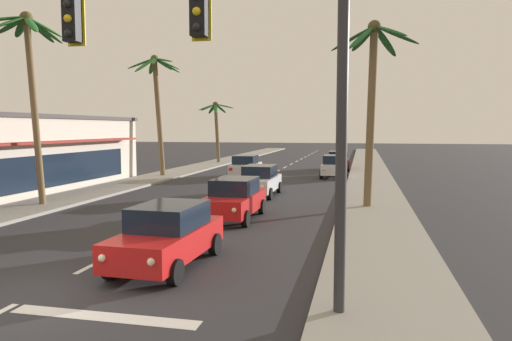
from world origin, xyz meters
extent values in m
plane|color=#2D2D33|center=(0.00, 0.00, 0.00)|extent=(220.00, 220.00, 0.00)
cube|color=gray|center=(7.80, 20.00, 0.07)|extent=(3.20, 110.00, 0.14)
cube|color=gray|center=(-7.80, 20.00, 0.07)|extent=(3.20, 110.00, 0.14)
cube|color=silver|center=(0.00, 2.76, 0.00)|extent=(0.16, 2.00, 0.01)
cube|color=silver|center=(0.00, 6.91, 0.00)|extent=(0.16, 2.00, 0.01)
cube|color=silver|center=(0.00, 11.06, 0.00)|extent=(0.16, 2.00, 0.01)
cube|color=silver|center=(0.00, 15.21, 0.00)|extent=(0.16, 2.00, 0.01)
cube|color=silver|center=(0.00, 19.37, 0.00)|extent=(0.16, 2.00, 0.01)
cube|color=silver|center=(0.00, 23.52, 0.00)|extent=(0.16, 2.00, 0.01)
cube|color=silver|center=(0.00, 27.67, 0.00)|extent=(0.16, 2.00, 0.01)
cube|color=silver|center=(0.00, 31.82, 0.00)|extent=(0.16, 2.00, 0.01)
cube|color=silver|center=(0.00, 35.97, 0.00)|extent=(0.16, 2.00, 0.01)
cube|color=silver|center=(0.00, 40.13, 0.00)|extent=(0.16, 2.00, 0.01)
cube|color=silver|center=(0.00, 44.28, 0.00)|extent=(0.16, 2.00, 0.01)
cube|color=silver|center=(0.00, 48.43, 0.00)|extent=(0.16, 2.00, 0.01)
cube|color=silver|center=(0.00, 52.58, 0.00)|extent=(0.16, 2.00, 0.01)
cube|color=silver|center=(0.00, 56.73, 0.00)|extent=(0.16, 2.00, 0.01)
cube|color=silver|center=(0.00, 60.88, 0.00)|extent=(0.16, 2.00, 0.01)
cube|color=silver|center=(0.00, 65.04, 0.00)|extent=(0.16, 2.00, 0.01)
cube|color=silver|center=(0.00, 69.19, 0.00)|extent=(0.16, 2.00, 0.01)
cube|color=silver|center=(2.20, -0.60, 0.00)|extent=(4.00, 0.44, 0.01)
cylinder|color=#2D2D33|center=(6.77, 0.36, 3.70)|extent=(0.22, 0.22, 7.39)
cube|color=black|center=(3.93, 0.34, 6.04)|extent=(0.32, 0.26, 0.92)
sphere|color=yellow|center=(3.93, 0.20, 6.04)|extent=(0.17, 0.17, 0.17)
sphere|color=black|center=(3.93, 0.20, 5.74)|extent=(0.17, 0.17, 0.17)
cube|color=yellow|center=(3.93, 0.51, 6.04)|extent=(0.42, 0.03, 1.04)
cube|color=black|center=(1.09, 0.34, 6.04)|extent=(0.32, 0.26, 0.92)
sphere|color=black|center=(1.09, 0.20, 6.34)|extent=(0.17, 0.17, 0.17)
sphere|color=yellow|center=(1.09, 0.20, 6.04)|extent=(0.17, 0.17, 0.17)
sphere|color=black|center=(1.09, 0.20, 5.74)|extent=(0.17, 0.17, 0.17)
cube|color=yellow|center=(1.09, 0.51, 6.04)|extent=(0.42, 0.03, 1.04)
cube|color=red|center=(2.04, 2.96, 0.68)|extent=(1.91, 4.36, 0.72)
cube|color=black|center=(2.05, 3.11, 1.36)|extent=(1.67, 2.25, 0.64)
cylinder|color=black|center=(2.86, 1.51, 0.32)|extent=(0.24, 0.65, 0.64)
cylinder|color=black|center=(1.13, 1.57, 0.32)|extent=(0.24, 0.65, 0.64)
cylinder|color=black|center=(2.95, 4.35, 0.32)|extent=(0.24, 0.65, 0.64)
cylinder|color=black|center=(1.23, 4.41, 0.32)|extent=(0.24, 0.65, 0.64)
sphere|color=#F9EFC6|center=(2.59, 0.77, 0.76)|extent=(0.18, 0.18, 0.18)
sphere|color=#F9EFC6|center=(1.35, 0.81, 0.76)|extent=(0.18, 0.18, 0.18)
cube|color=red|center=(2.78, 5.10, 0.78)|extent=(0.24, 0.07, 0.20)
cube|color=red|center=(1.46, 5.14, 0.78)|extent=(0.24, 0.07, 0.20)
cube|color=red|center=(2.05, 9.84, 0.68)|extent=(1.81, 4.32, 0.72)
cube|color=black|center=(2.05, 9.99, 1.36)|extent=(1.62, 2.22, 0.64)
cylinder|color=black|center=(2.89, 8.41, 0.32)|extent=(0.23, 0.64, 0.64)
cylinder|color=black|center=(1.17, 8.43, 0.32)|extent=(0.23, 0.64, 0.64)
cylinder|color=black|center=(2.92, 11.25, 0.32)|extent=(0.23, 0.64, 0.64)
cylinder|color=black|center=(1.20, 11.27, 0.32)|extent=(0.23, 0.64, 0.64)
sphere|color=#F9EFC6|center=(2.64, 7.67, 0.76)|extent=(0.18, 0.18, 0.18)
sphere|color=#F9EFC6|center=(1.40, 7.68, 0.76)|extent=(0.18, 0.18, 0.18)
cube|color=red|center=(2.73, 11.99, 0.78)|extent=(0.24, 0.06, 0.20)
cube|color=red|center=(1.41, 12.01, 0.78)|extent=(0.24, 0.06, 0.20)
cube|color=silver|center=(1.64, 16.72, 0.68)|extent=(1.77, 4.30, 0.72)
cube|color=black|center=(1.64, 16.87, 1.36)|extent=(1.60, 2.20, 0.64)
cylinder|color=black|center=(2.50, 15.30, 0.32)|extent=(0.22, 0.64, 0.64)
cylinder|color=black|center=(0.77, 15.30, 0.32)|extent=(0.22, 0.64, 0.64)
cylinder|color=black|center=(2.50, 18.14, 0.32)|extent=(0.22, 0.64, 0.64)
cylinder|color=black|center=(0.78, 18.14, 0.32)|extent=(0.22, 0.64, 0.64)
sphere|color=#F9EFC6|center=(2.25, 14.55, 0.76)|extent=(0.18, 0.18, 0.18)
sphere|color=#F9EFC6|center=(1.01, 14.55, 0.76)|extent=(0.18, 0.18, 0.18)
cube|color=red|center=(2.30, 18.88, 0.78)|extent=(0.24, 0.06, 0.20)
cube|color=red|center=(0.98, 18.88, 0.78)|extent=(0.24, 0.06, 0.20)
cube|color=silver|center=(-1.47, 26.24, 0.68)|extent=(1.90, 4.35, 0.72)
cube|color=black|center=(-1.47, 26.09, 1.36)|extent=(1.67, 2.25, 0.64)
cylinder|color=black|center=(-2.38, 27.63, 0.32)|extent=(0.24, 0.65, 0.64)
cylinder|color=black|center=(-0.66, 27.69, 0.32)|extent=(0.24, 0.65, 0.64)
cylinder|color=black|center=(-2.29, 24.80, 0.32)|extent=(0.24, 0.65, 0.64)
cylinder|color=black|center=(-0.57, 24.85, 0.32)|extent=(0.24, 0.65, 0.64)
sphere|color=#B2B2AD|center=(-2.16, 28.39, 0.76)|extent=(0.18, 0.18, 0.18)
sphere|color=#B2B2AD|center=(-0.92, 28.43, 0.76)|extent=(0.18, 0.18, 0.18)
cube|color=red|center=(-2.06, 24.06, 0.78)|extent=(0.24, 0.07, 0.20)
cube|color=red|center=(-0.75, 24.10, 0.78)|extent=(0.24, 0.07, 0.20)
cube|color=maroon|center=(5.11, 33.93, 0.68)|extent=(1.88, 4.35, 0.72)
cube|color=black|center=(5.11, 34.08, 1.36)|extent=(1.66, 2.24, 0.64)
cylinder|color=black|center=(6.01, 32.54, 0.32)|extent=(0.24, 0.65, 0.64)
cylinder|color=black|center=(4.29, 32.49, 0.32)|extent=(0.24, 0.65, 0.64)
cylinder|color=black|center=(5.93, 35.37, 0.32)|extent=(0.24, 0.65, 0.64)
cylinder|color=black|center=(4.21, 35.33, 0.32)|extent=(0.24, 0.65, 0.64)
sphere|color=#B2B2AD|center=(5.79, 31.78, 0.76)|extent=(0.18, 0.18, 0.18)
sphere|color=#B2B2AD|center=(4.55, 31.75, 0.76)|extent=(0.18, 0.18, 0.18)
cube|color=red|center=(5.71, 36.11, 0.78)|extent=(0.24, 0.07, 0.20)
cube|color=red|center=(4.39, 36.07, 0.78)|extent=(0.24, 0.07, 0.20)
cube|color=silver|center=(5.11, 27.53, 0.68)|extent=(1.81, 4.32, 0.72)
cube|color=black|center=(5.11, 27.68, 1.36)|extent=(1.63, 2.22, 0.64)
cylinder|color=black|center=(5.99, 26.12, 0.32)|extent=(0.23, 0.64, 0.64)
cylinder|color=black|center=(4.27, 26.10, 0.32)|extent=(0.23, 0.64, 0.64)
cylinder|color=black|center=(5.96, 28.96, 0.32)|extent=(0.23, 0.64, 0.64)
cylinder|color=black|center=(4.23, 28.94, 0.32)|extent=(0.23, 0.64, 0.64)
sphere|color=#B2B2AD|center=(5.76, 25.37, 0.76)|extent=(0.18, 0.18, 0.18)
sphere|color=#B2B2AD|center=(4.52, 25.35, 0.76)|extent=(0.18, 0.18, 0.18)
cube|color=red|center=(5.75, 29.70, 0.78)|extent=(0.24, 0.06, 0.20)
cube|color=red|center=(4.43, 29.68, 0.78)|extent=(0.24, 0.06, 0.20)
cylinder|color=brown|center=(-7.94, 10.88, 4.39)|extent=(0.79, 0.31, 8.79)
ellipsoid|color=#236028|center=(-7.37, 11.05, 8.42)|extent=(1.77, 0.74, 1.06)
ellipsoid|color=#236028|center=(-7.66, 11.47, 8.35)|extent=(1.40, 1.50, 1.18)
ellipsoid|color=#236028|center=(-8.06, 11.71, 8.43)|extent=(0.65, 1.78, 1.04)
ellipsoid|color=#236028|center=(-8.90, 11.41, 8.54)|extent=(1.70, 1.41, 0.82)
ellipsoid|color=#236028|center=(-9.07, 10.96, 8.55)|extent=(1.86, 0.57, 0.81)
ellipsoid|color=#236028|center=(-8.77, 10.16, 8.67)|extent=(1.50, 1.72, 0.57)
ellipsoid|color=#236028|center=(-8.35, 10.03, 8.48)|extent=(0.74, 1.83, 0.94)
ellipsoid|color=#236028|center=(-7.54, 10.37, 8.41)|extent=(1.60, 1.38, 1.07)
sphere|color=#4C4223|center=(-8.19, 10.88, 8.84)|extent=(0.60, 0.60, 0.60)
cylinder|color=brown|center=(-7.99, 25.06, 4.44)|extent=(0.90, 0.37, 8.88)
ellipsoid|color=#2D702D|center=(-7.25, 25.06, 8.53)|extent=(2.06, 0.41, 1.02)
ellipsoid|color=#2D702D|center=(-7.49, 25.66, 8.49)|extent=(1.83, 1.56, 1.11)
ellipsoid|color=#2D702D|center=(-7.96, 26.06, 8.65)|extent=(0.97, 2.16, 0.78)
ellipsoid|color=#2D702D|center=(-8.82, 25.85, 8.48)|extent=(1.49, 1.87, 1.12)
ellipsoid|color=#2D702D|center=(-9.21, 25.33, 8.53)|extent=(2.08, 0.95, 1.03)
ellipsoid|color=#2D702D|center=(-9.24, 24.80, 8.58)|extent=(2.12, 0.92, 0.92)
ellipsoid|color=#2D702D|center=(-8.56, 24.18, 8.40)|extent=(1.02, 1.96, 1.27)
ellipsoid|color=#2D702D|center=(-7.87, 24.09, 8.64)|extent=(1.15, 2.12, 0.82)
ellipsoid|color=#2D702D|center=(-7.32, 24.54, 8.76)|extent=(2.09, 1.40, 0.58)
sphere|color=#4C4223|center=(-8.25, 25.06, 8.93)|extent=(0.60, 0.60, 0.60)
cylinder|color=brown|center=(-7.76, 39.23, 3.07)|extent=(0.66, 0.36, 6.15)
ellipsoid|color=#236028|center=(-6.95, 39.36, 6.01)|extent=(2.01, 0.66, 0.59)
ellipsoid|color=#236028|center=(-7.60, 40.07, 5.80)|extent=(1.01, 1.87, 1.00)
ellipsoid|color=#236028|center=(-8.49, 39.88, 5.75)|extent=(1.50, 1.61, 1.09)
ellipsoid|color=#236028|center=(-8.85, 39.23, 5.92)|extent=(1.93, 0.40, 0.77)
ellipsoid|color=#236028|center=(-8.45, 38.48, 5.87)|extent=(1.44, 1.77, 0.87)
ellipsoid|color=#236028|center=(-7.65, 38.40, 5.75)|extent=(0.92, 1.84, 1.09)
sphere|color=#4C4223|center=(-7.91, 39.23, 6.18)|extent=(0.60, 0.60, 0.60)
cylinder|color=brown|center=(7.52, 13.58, 4.11)|extent=(0.52, 0.36, 8.22)
ellipsoid|color=#1E5123|center=(8.59, 13.79, 7.91)|extent=(2.12, 0.82, 0.95)
ellipsoid|color=#1E5123|center=(8.11, 14.35, 7.73)|extent=(1.40, 1.82, 1.29)
ellipsoid|color=#1E5123|center=(7.10, 14.47, 7.91)|extent=(1.37, 2.01, 0.95)
ellipsoid|color=#1E5123|center=(6.63, 13.66, 7.81)|extent=(2.03, 0.56, 1.15)
ellipsoid|color=#1E5123|center=(7.06, 12.85, 7.71)|extent=(1.44, 1.77, 1.34)
ellipsoid|color=#1E5123|center=(8.24, 12.79, 7.92)|extent=(1.63, 1.88, 0.92)
sphere|color=#4C4223|center=(7.59, 13.58, 8.27)|extent=(0.60, 0.60, 0.60)
cube|color=maroon|center=(-9.08, 12.09, 2.99)|extent=(1.00, 20.67, 0.12)
cube|color=black|center=(-9.51, 12.09, 1.40)|extent=(0.06, 19.45, 1.80)
camera|label=1|loc=(7.16, -8.92, 3.75)|focal=33.49mm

